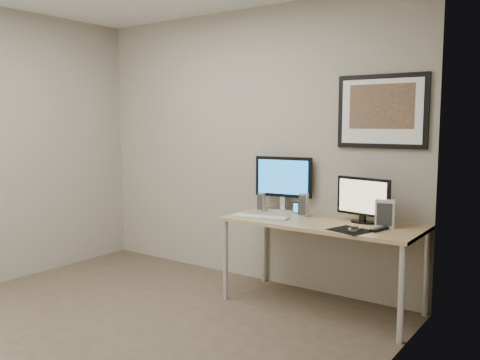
{
  "coord_description": "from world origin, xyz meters",
  "views": [
    {
      "loc": [
        2.81,
        -2.37,
        1.54
      ],
      "look_at": [
        0.35,
        1.1,
        1.05
      ],
      "focal_mm": 38.0,
      "sensor_mm": 36.0,
      "label": 1
    }
  ],
  "objects": [
    {
      "name": "floor",
      "position": [
        0.0,
        0.0,
        0.0
      ],
      "size": [
        3.6,
        3.6,
        0.0
      ],
      "primitive_type": "plane",
      "color": "#4C3E2F",
      "rests_on": "ground"
    },
    {
      "name": "speaker_left",
      "position": [
        0.34,
        1.46,
        0.81
      ],
      "size": [
        0.07,
        0.07,
        0.17
      ],
      "primitive_type": "cylinder",
      "rotation": [
        0.0,
        0.0,
        0.06
      ],
      "color": "#BCBCC2",
      "rests_on": "desk"
    },
    {
      "name": "mouse",
      "position": [
        1.37,
        1.14,
        0.75
      ],
      "size": [
        0.06,
        0.11,
        0.04
      ],
      "primitive_type": "ellipsoid",
      "rotation": [
        0.0,
        0.0,
        0.05
      ],
      "color": "black",
      "rests_on": "mousepad"
    },
    {
      "name": "fan_unit",
      "position": [
        1.5,
        1.41,
        0.84
      ],
      "size": [
        0.16,
        0.13,
        0.22
      ],
      "primitive_type": "cube",
      "rotation": [
        0.0,
        0.0,
        0.24
      ],
      "color": "silver",
      "rests_on": "desk"
    },
    {
      "name": "phone_dock",
      "position": [
        0.69,
        1.46,
        0.79
      ],
      "size": [
        0.06,
        0.06,
        0.11
      ],
      "primitive_type": "cube",
      "rotation": [
        0.0,
        0.0,
        0.19
      ],
      "color": "black",
      "rests_on": "desk"
    },
    {
      "name": "desk",
      "position": [
        1.0,
        1.35,
        0.66
      ],
      "size": [
        1.6,
        0.7,
        0.73
      ],
      "color": "#9F814C",
      "rests_on": "floor"
    },
    {
      "name": "remote",
      "position": [
        1.51,
        1.26,
        0.74
      ],
      "size": [
        0.09,
        0.19,
        0.02
      ],
      "primitive_type": "cube",
      "rotation": [
        0.0,
        0.0,
        -0.23
      ],
      "color": "black",
      "rests_on": "desk"
    },
    {
      "name": "framed_art",
      "position": [
        1.35,
        1.68,
        1.62
      ],
      "size": [
        0.75,
        0.04,
        0.6
      ],
      "color": "black",
      "rests_on": "room"
    },
    {
      "name": "monitor_large",
      "position": [
        0.48,
        1.6,
        1.0
      ],
      "size": [
        0.54,
        0.21,
        0.49
      ],
      "rotation": [
        0.0,
        0.0,
        0.14
      ],
      "color": "#BCBCC2",
      "rests_on": "desk"
    },
    {
      "name": "speaker_right",
      "position": [
        0.78,
        1.45,
        0.83
      ],
      "size": [
        0.09,
        0.09,
        0.2
      ],
      "primitive_type": "cylinder",
      "rotation": [
        0.0,
        0.0,
        0.11
      ],
      "color": "#BCBCC2",
      "rests_on": "desk"
    },
    {
      "name": "mousepad",
      "position": [
        1.33,
        1.14,
        0.73
      ],
      "size": [
        0.34,
        0.31,
        0.0
      ],
      "primitive_type": "cube",
      "rotation": [
        0.0,
        0.0,
        -0.28
      ],
      "color": "black",
      "rests_on": "desk"
    },
    {
      "name": "keyboard",
      "position": [
        0.51,
        1.17,
        0.74
      ],
      "size": [
        0.5,
        0.22,
        0.02
      ],
      "primitive_type": "cube",
      "rotation": [
        0.0,
        0.0,
        0.2
      ],
      "color": "#B8B8BD",
      "rests_on": "desk"
    },
    {
      "name": "room",
      "position": [
        0.0,
        0.45,
        1.64
      ],
      "size": [
        3.6,
        3.6,
        3.6
      ],
      "color": "white",
      "rests_on": "ground"
    },
    {
      "name": "monitor_tv",
      "position": [
        1.3,
        1.46,
        0.93
      ],
      "size": [
        0.47,
        0.14,
        0.37
      ],
      "rotation": [
        0.0,
        0.0,
        -0.18
      ],
      "color": "black",
      "rests_on": "desk"
    }
  ]
}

